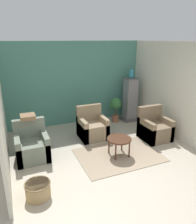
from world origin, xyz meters
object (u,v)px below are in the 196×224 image
object	(u,v)px
potted_plant	(115,106)
armchair_left	(32,147)
armchair_middle	(92,127)
coffee_table	(119,140)
wicker_basket	(38,189)
birdcage	(130,100)
armchair_right	(154,129)
parrot	(131,74)

from	to	relation	value
potted_plant	armchair_left	bearing A→B (deg)	-154.24
armchair_middle	potted_plant	size ratio (longest dim) A/B	1.09
coffee_table	wicker_basket	xyz separation A→B (m)	(-2.01, -0.74, -0.25)
birdcage	armchair_right	bearing A→B (deg)	-95.37
potted_plant	parrot	bearing A→B (deg)	-2.97
potted_plant	coffee_table	bearing A→B (deg)	-114.95
coffee_table	armchair_left	xyz separation A→B (m)	(-1.93, 0.68, -0.10)
parrot	birdcage	bearing A→B (deg)	-90.00
coffee_table	armchair_middle	size ratio (longest dim) A/B	0.65
coffee_table	parrot	bearing A→B (deg)	53.80
birdcage	wicker_basket	distance (m)	4.52
armchair_middle	potted_plant	bearing A→B (deg)	36.45
armchair_right	potted_plant	xyz separation A→B (m)	(-0.38, 1.63, 0.25)
birdcage	parrot	bearing A→B (deg)	90.00
parrot	wicker_basket	distance (m)	4.71
potted_plant	birdcage	bearing A→B (deg)	-3.24
armchair_left	armchair_right	xyz separation A→B (m)	(3.28, -0.24, 0.00)
birdcage	armchair_left	bearing A→B (deg)	-158.27
armchair_left	parrot	world-z (taller)	parrot
armchair_right	wicker_basket	xyz separation A→B (m)	(-3.36, -1.18, -0.14)
armchair_middle	wicker_basket	distance (m)	2.65
armchair_right	parrot	distance (m)	2.06
armchair_left	parrot	bearing A→B (deg)	21.76
armchair_right	armchair_middle	size ratio (longest dim) A/B	1.00
armchair_right	birdcage	xyz separation A→B (m)	(0.15, 1.60, 0.39)
armchair_middle	wicker_basket	size ratio (longest dim) A/B	1.96
armchair_middle	parrot	distance (m)	2.30
armchair_middle	parrot	size ratio (longest dim) A/B	3.06
coffee_table	armchair_right	xyz separation A→B (m)	(1.35, 0.45, -0.10)
coffee_table	wicker_basket	bearing A→B (deg)	-159.88
potted_plant	wicker_basket	distance (m)	4.12
armchair_middle	parrot	xyz separation A→B (m)	(1.72, 0.85, 1.28)
potted_plant	wicker_basket	xyz separation A→B (m)	(-2.98, -2.82, -0.39)
armchair_left	potted_plant	bearing A→B (deg)	25.76
armchair_middle	parrot	bearing A→B (deg)	26.22
coffee_table	potted_plant	bearing A→B (deg)	65.05
armchair_left	armchair_middle	bearing A→B (deg)	17.01
armchair_right	armchair_middle	bearing A→B (deg)	154.06
coffee_table	parrot	distance (m)	2.80
birdcage	wicker_basket	bearing A→B (deg)	-141.56
armchair_left	wicker_basket	bearing A→B (deg)	-93.31
armchair_middle	birdcage	bearing A→B (deg)	26.15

